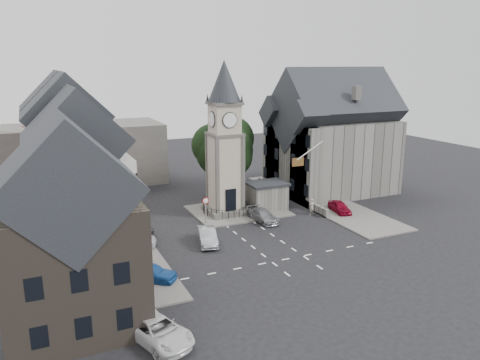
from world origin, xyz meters
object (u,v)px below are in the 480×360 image
car_east_red (340,207)px  car_west_blue (150,272)px  clock_tower (225,139)px  pedestrian (312,207)px  stone_shelter (267,196)px

car_east_red → car_west_blue: bearing=-150.4°
car_west_blue → car_east_red: (22.92, 7.75, -0.06)m
clock_tower → car_east_red: clock_tower is taller
car_west_blue → pedestrian: (19.75, 8.44, 0.19)m
pedestrian → car_west_blue: bearing=10.3°
clock_tower → car_west_blue: clock_tower is taller
stone_shelter → car_west_blue: bearing=-143.0°
car_west_blue → car_east_red: size_ratio=1.10×
stone_shelter → car_east_red: bearing=-34.1°
clock_tower → pedestrian: clock_tower is taller
clock_tower → pedestrian: bearing=-27.5°
clock_tower → pedestrian: size_ratio=9.10×
stone_shelter → car_east_red: stone_shelter is taller
car_east_red → stone_shelter: bearing=156.9°
car_west_blue → car_east_red: 24.19m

